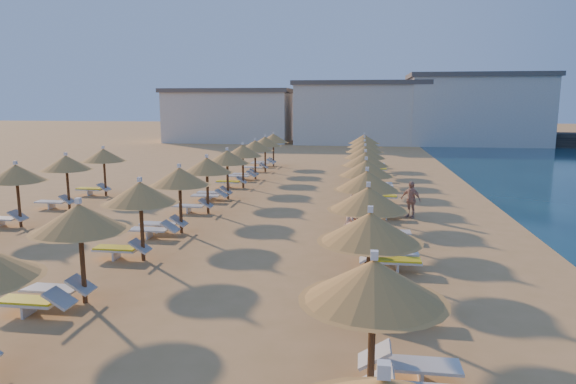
# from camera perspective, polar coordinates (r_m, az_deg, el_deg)

# --- Properties ---
(ground) EXTENTS (220.00, 220.00, 0.00)m
(ground) POSITION_cam_1_polar(r_m,az_deg,el_deg) (17.38, -3.87, -6.45)
(ground) COLOR tan
(ground) RESTS_ON ground
(hotel_blocks) EXTENTS (44.95, 9.41, 8.10)m
(hotel_blocks) POSITION_cam_1_polar(r_m,az_deg,el_deg) (62.42, 8.10, 8.77)
(hotel_blocks) COLOR silver
(hotel_blocks) RESTS_ON ground
(parasol_row_east) EXTENTS (2.37, 40.63, 2.64)m
(parasol_row_east) POSITION_cam_1_polar(r_m,az_deg,el_deg) (20.12, 8.70, 1.88)
(parasol_row_east) COLOR brown
(parasol_row_east) RESTS_ON ground
(parasol_row_west) EXTENTS (2.37, 40.63, 2.64)m
(parasol_row_west) POSITION_cam_1_polar(r_m,az_deg,el_deg) (21.19, -10.37, 2.24)
(parasol_row_west) COLOR brown
(parasol_row_west) RESTS_ON ground
(loungers) EXTENTS (16.76, 38.83, 0.66)m
(loungers) POSITION_cam_1_polar(r_m,az_deg,el_deg) (20.34, -5.84, -3.04)
(loungers) COLOR silver
(loungers) RESTS_ON ground
(beachgoer_c) EXTENTS (0.98, 0.85, 1.58)m
(beachgoer_c) POSITION_cam_1_polar(r_m,az_deg,el_deg) (22.57, 13.47, -0.82)
(beachgoer_c) COLOR tan
(beachgoer_c) RESTS_ON ground
(beachgoer_b) EXTENTS (0.74, 0.92, 1.83)m
(beachgoer_b) POSITION_cam_1_polar(r_m,az_deg,el_deg) (21.32, 7.37, -0.91)
(beachgoer_b) COLOR tan
(beachgoer_b) RESTS_ON ground
(beachgoer_a) EXTENTS (0.59, 0.69, 1.60)m
(beachgoer_a) POSITION_cam_1_polar(r_m,az_deg,el_deg) (17.14, 6.81, -3.95)
(beachgoer_a) COLOR tan
(beachgoer_a) RESTS_ON ground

